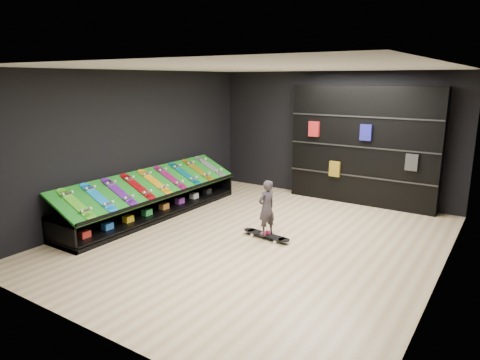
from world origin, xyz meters
The scene contains 20 objects.
floor centered at (0.00, 0.00, 0.00)m, with size 6.00×7.00×0.01m, color beige.
ceiling centered at (0.00, 0.00, 3.00)m, with size 6.00×7.00×0.01m, color white.
wall_back centered at (0.00, 3.50, 1.50)m, with size 6.00×0.02×3.00m, color black.
wall_front centered at (0.00, -3.50, 1.50)m, with size 6.00×0.02×3.00m, color black.
wall_left centered at (-3.00, 0.00, 1.50)m, with size 0.02×7.00×3.00m, color black.
wall_right centered at (3.00, 0.00, 1.50)m, with size 0.02×7.00×3.00m, color black.
display_rack centered at (-2.55, 0.00, 0.25)m, with size 0.90×4.50×0.50m, color black, non-canonical shape.
turf_ramp centered at (-2.50, 0.00, 0.71)m, with size 1.00×4.50×0.04m, color #0F6513.
back_shelving centered at (0.79, 3.32, 1.34)m, with size 3.35×0.39×2.68m, color black.
floor_skateboard centered at (0.12, 0.12, 0.05)m, with size 0.98×0.22×0.09m, color black, non-canonical shape.
child centered at (0.12, 0.12, 0.39)m, with size 0.23×0.16×0.60m, color black.
display_board_0 centered at (-2.49, -1.90, 0.74)m, with size 0.98×0.22×0.09m, color green, non-canonical shape.
display_board_1 centered at (-2.49, -1.42, 0.74)m, with size 0.98×0.22×0.09m, color blue, non-canonical shape.
display_board_2 centered at (-2.49, -0.95, 0.74)m, with size 0.98×0.22×0.09m, color purple, non-canonical shape.
display_board_3 centered at (-2.49, -0.48, 0.74)m, with size 0.98×0.22×0.09m, color red, non-canonical shape.
display_board_4 centered at (-2.49, 0.00, 0.74)m, with size 0.98×0.22×0.09m, color orange, non-canonical shape.
display_board_5 centered at (-2.49, 0.48, 0.74)m, with size 0.98×0.22×0.09m, color #E5198C, non-canonical shape.
display_board_6 centered at (-2.49, 0.95, 0.74)m, with size 0.98×0.22×0.09m, color #0C8C99, non-canonical shape.
display_board_7 centered at (-2.49, 1.42, 0.74)m, with size 0.98×0.22×0.09m, color yellow, non-canonical shape.
display_board_8 centered at (-2.49, 1.90, 0.74)m, with size 0.98×0.22×0.09m, color black, non-canonical shape.
Camera 1 is at (3.72, -6.23, 2.83)m, focal length 32.00 mm.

